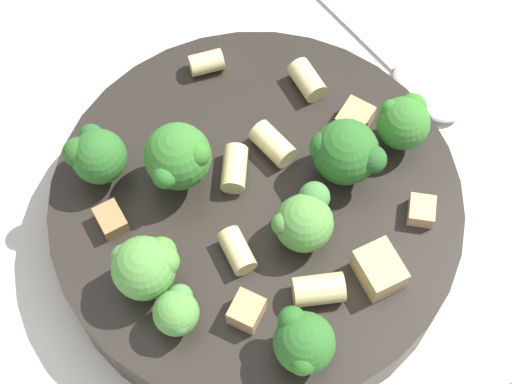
# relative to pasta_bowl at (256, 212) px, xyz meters

# --- Properties ---
(ground_plane) EXTENTS (2.00, 2.00, 0.00)m
(ground_plane) POSITION_rel_pasta_bowl_xyz_m (0.00, 0.00, -0.02)
(ground_plane) COLOR beige
(pasta_bowl) EXTENTS (0.24, 0.24, 0.04)m
(pasta_bowl) POSITION_rel_pasta_bowl_xyz_m (0.00, 0.00, 0.00)
(pasta_bowl) COLOR #28231E
(pasta_bowl) RESTS_ON ground_plane
(broccoli_floret_0) EXTENTS (0.03, 0.04, 0.04)m
(broccoli_floret_0) POSITION_rel_pasta_bowl_xyz_m (0.01, -0.09, 0.04)
(broccoli_floret_0) COLOR #9EC175
(broccoli_floret_0) RESTS_ON pasta_bowl
(broccoli_floret_1) EXTENTS (0.03, 0.02, 0.03)m
(broccoli_floret_1) POSITION_rel_pasta_bowl_xyz_m (0.08, -0.02, 0.03)
(broccoli_floret_1) COLOR #84AD60
(broccoli_floret_1) RESTS_ON pasta_bowl
(broccoli_floret_2) EXTENTS (0.04, 0.03, 0.04)m
(broccoli_floret_2) POSITION_rel_pasta_bowl_xyz_m (0.01, 0.03, 0.04)
(broccoli_floret_2) COLOR #9EC175
(broccoli_floret_2) RESTS_ON pasta_bowl
(broccoli_floret_3) EXTENTS (0.04, 0.04, 0.05)m
(broccoli_floret_3) POSITION_rel_pasta_bowl_xyz_m (0.00, -0.05, 0.05)
(broccoli_floret_3) COLOR #84AD60
(broccoli_floret_3) RESTS_ON pasta_bowl
(broccoli_floret_4) EXTENTS (0.04, 0.04, 0.04)m
(broccoli_floret_4) POSITION_rel_pasta_bowl_xyz_m (-0.03, 0.04, 0.04)
(broccoli_floret_4) COLOR #9EC175
(broccoli_floret_4) RESTS_ON pasta_bowl
(broccoli_floret_5) EXTENTS (0.03, 0.03, 0.04)m
(broccoli_floret_5) POSITION_rel_pasta_bowl_xyz_m (0.08, 0.05, 0.04)
(broccoli_floret_5) COLOR #84AD60
(broccoli_floret_5) RESTS_ON pasta_bowl
(broccoli_floret_6) EXTENTS (0.03, 0.03, 0.04)m
(broccoli_floret_6) POSITION_rel_pasta_bowl_xyz_m (-0.06, 0.07, 0.04)
(broccoli_floret_6) COLOR #84AD60
(broccoli_floret_6) RESTS_ON pasta_bowl
(broccoli_floret_7) EXTENTS (0.04, 0.04, 0.04)m
(broccoli_floret_7) POSITION_rel_pasta_bowl_xyz_m (0.07, -0.04, 0.04)
(broccoli_floret_7) COLOR #9EC175
(broccoli_floret_7) RESTS_ON pasta_bowl
(rigatoni_0) EXTENTS (0.03, 0.02, 0.01)m
(rigatoni_0) POSITION_rel_pasta_bowl_xyz_m (-0.01, -0.02, 0.02)
(rigatoni_0) COLOR beige
(rigatoni_0) RESTS_ON pasta_bowl
(rigatoni_1) EXTENTS (0.02, 0.02, 0.01)m
(rigatoni_1) POSITION_rel_pasta_bowl_xyz_m (-0.08, -0.06, 0.02)
(rigatoni_1) COLOR beige
(rigatoni_1) RESTS_ON pasta_bowl
(rigatoni_2) EXTENTS (0.03, 0.03, 0.02)m
(rigatoni_2) POSITION_rel_pasta_bowl_xyz_m (0.05, 0.05, 0.03)
(rigatoni_2) COLOR beige
(rigatoni_2) RESTS_ON pasta_bowl
(rigatoni_3) EXTENTS (0.03, 0.03, 0.01)m
(rigatoni_3) POSITION_rel_pasta_bowl_xyz_m (-0.08, 0.01, 0.02)
(rigatoni_3) COLOR beige
(rigatoni_3) RESTS_ON pasta_bowl
(rigatoni_4) EXTENTS (0.03, 0.03, 0.01)m
(rigatoni_4) POSITION_rel_pasta_bowl_xyz_m (0.04, -0.00, 0.02)
(rigatoni_4) COLOR beige
(rigatoni_4) RESTS_ON pasta_bowl
(rigatoni_5) EXTENTS (0.03, 0.03, 0.02)m
(rigatoni_5) POSITION_rel_pasta_bowl_xyz_m (-0.03, -0.00, 0.02)
(rigatoni_5) COLOR beige
(rigatoni_5) RESTS_ON pasta_bowl
(chicken_chunk_0) EXTENTS (0.02, 0.02, 0.01)m
(chicken_chunk_0) POSITION_rel_pasta_bowl_xyz_m (0.07, 0.02, 0.02)
(chicken_chunk_0) COLOR tan
(chicken_chunk_0) RESTS_ON pasta_bowl
(chicken_chunk_1) EXTENTS (0.03, 0.03, 0.02)m
(chicken_chunk_1) POSITION_rel_pasta_bowl_xyz_m (0.03, 0.08, 0.03)
(chicken_chunk_1) COLOR tan
(chicken_chunk_1) RESTS_ON pasta_bowl
(chicken_chunk_2) EXTENTS (0.02, 0.02, 0.01)m
(chicken_chunk_2) POSITION_rel_pasta_bowl_xyz_m (-0.02, 0.09, 0.02)
(chicken_chunk_2) COLOR tan
(chicken_chunk_2) RESTS_ON pasta_bowl
(chicken_chunk_3) EXTENTS (0.02, 0.02, 0.01)m
(chicken_chunk_3) POSITION_rel_pasta_bowl_xyz_m (-0.07, 0.04, 0.02)
(chicken_chunk_3) COLOR tan
(chicken_chunk_3) RESTS_ON pasta_bowl
(chicken_chunk_4) EXTENTS (0.02, 0.02, 0.01)m
(chicken_chunk_4) POSITION_rel_pasta_bowl_xyz_m (0.04, -0.07, 0.02)
(chicken_chunk_4) COLOR #A87A4C
(chicken_chunk_4) RESTS_ON pasta_bowl
(spoon) EXTENTS (0.12, 0.16, 0.01)m
(spoon) POSITION_rel_pasta_bowl_xyz_m (-0.14, 0.06, -0.02)
(spoon) COLOR silver
(spoon) RESTS_ON ground_plane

